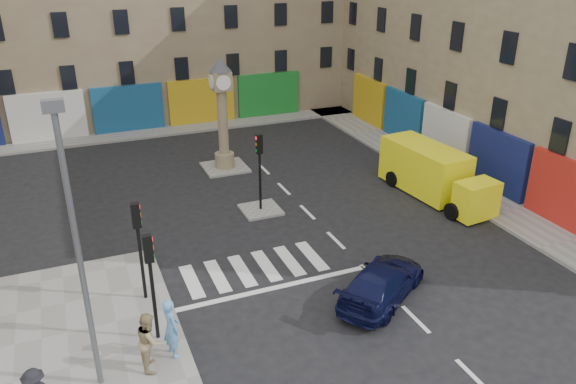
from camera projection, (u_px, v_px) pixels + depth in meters
ground at (385, 289)px, 20.77m from camera, size 120.00×120.00×0.00m
sidewalk_right at (424, 165)px, 32.22m from camera, size 2.60×30.00×0.15m
sidewalk_far at (162, 131)px, 38.12m from camera, size 32.00×2.40×0.15m
island_near at (261, 210)px, 26.82m from camera, size 1.80×1.80×0.12m
island_far at (225, 167)px, 31.89m from camera, size 2.40×2.40×0.12m
building_right at (533, 16)px, 31.19m from camera, size 10.00×30.00×16.00m
traffic_light_left_near at (151, 271)px, 16.99m from camera, size 0.28×0.22×3.70m
traffic_light_left_far at (138, 236)px, 19.02m from camera, size 0.28×0.22×3.70m
traffic_light_island at (260, 160)px, 25.79m from camera, size 0.28×0.22×3.70m
lamp_post at (76, 240)px, 14.27m from camera, size 0.50×0.25×8.30m
clock_pillar at (222, 108)px, 30.47m from camera, size 1.20×1.20×6.10m
navy_sedan at (382, 282)px, 19.98m from camera, size 4.80×4.13×1.32m
yellow_van at (433, 173)px, 28.02m from camera, size 2.77×6.83×2.43m
pedestrian_blue at (171, 328)px, 16.86m from camera, size 0.62×0.81×1.97m
pedestrian_tan at (150, 340)px, 16.39m from camera, size 0.85×1.01×1.87m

